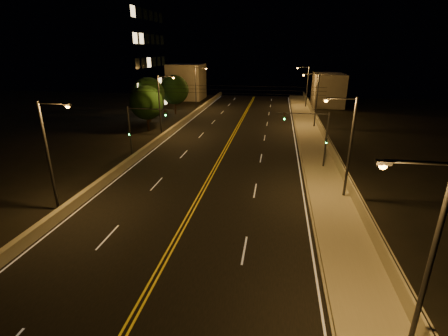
% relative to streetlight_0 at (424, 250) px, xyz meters
% --- Properties ---
extents(road, '(18.00, 120.00, 0.02)m').
position_rel_streetlight_0_xyz_m(road, '(-11.50, 15.50, -4.82)').
color(road, black).
rests_on(road, ground).
extents(sidewalk, '(3.60, 120.00, 0.30)m').
position_rel_streetlight_0_xyz_m(sidewalk, '(-0.70, 15.50, -4.68)').
color(sidewalk, gray).
rests_on(sidewalk, ground).
extents(curb, '(0.14, 120.00, 0.15)m').
position_rel_streetlight_0_xyz_m(curb, '(-2.57, 15.50, -4.76)').
color(curb, gray).
rests_on(curb, ground).
extents(parapet_wall, '(0.30, 120.00, 1.00)m').
position_rel_streetlight_0_xyz_m(parapet_wall, '(0.95, 15.50, -4.03)').
color(parapet_wall, gray).
rests_on(parapet_wall, sidewalk).
extents(jersey_barrier, '(0.45, 120.00, 0.83)m').
position_rel_streetlight_0_xyz_m(jersey_barrier, '(-20.54, 15.50, -4.41)').
color(jersey_barrier, gray).
rests_on(jersey_barrier, ground).
extents(distant_building_right, '(6.00, 10.00, 6.70)m').
position_rel_streetlight_0_xyz_m(distant_building_right, '(5.00, 62.74, -1.48)').
color(distant_building_right, gray).
rests_on(distant_building_right, ground).
extents(distant_building_left, '(8.00, 8.00, 8.18)m').
position_rel_streetlight_0_xyz_m(distant_building_left, '(-27.50, 67.27, -0.74)').
color(distant_building_left, gray).
rests_on(distant_building_left, ground).
extents(parapet_rail, '(0.06, 120.00, 0.06)m').
position_rel_streetlight_0_xyz_m(parapet_rail, '(0.95, 15.50, -3.50)').
color(parapet_rail, black).
rests_on(parapet_rail, parapet_wall).
extents(lane_markings, '(17.32, 116.00, 0.00)m').
position_rel_streetlight_0_xyz_m(lane_markings, '(-11.50, 15.42, -4.81)').
color(lane_markings, silver).
rests_on(lane_markings, road).
extents(streetlight_0, '(2.55, 0.28, 8.28)m').
position_rel_streetlight_0_xyz_m(streetlight_0, '(0.00, 0.00, 0.00)').
color(streetlight_0, '#2D2D33').
rests_on(streetlight_0, ground).
extents(streetlight_1, '(2.55, 0.28, 8.28)m').
position_rel_streetlight_0_xyz_m(streetlight_1, '(0.00, 14.63, 0.00)').
color(streetlight_1, '#2D2D33').
rests_on(streetlight_1, ground).
extents(streetlight_2, '(2.55, 0.28, 8.28)m').
position_rel_streetlight_0_xyz_m(streetlight_2, '(0.00, 40.15, 0.00)').
color(streetlight_2, '#2D2D33').
rests_on(streetlight_2, ground).
extents(streetlight_3, '(2.55, 0.28, 8.28)m').
position_rel_streetlight_0_xyz_m(streetlight_3, '(0.00, 58.63, 0.00)').
color(streetlight_3, '#2D2D33').
rests_on(streetlight_3, ground).
extents(streetlight_4, '(2.55, 0.28, 8.28)m').
position_rel_streetlight_0_xyz_m(streetlight_4, '(-21.40, 9.07, 0.00)').
color(streetlight_4, '#2D2D33').
rests_on(streetlight_4, ground).
extents(streetlight_5, '(2.55, 0.28, 8.28)m').
position_rel_streetlight_0_xyz_m(streetlight_5, '(-21.40, 32.37, 0.00)').
color(streetlight_5, '#2D2D33').
rests_on(streetlight_5, ground).
extents(streetlight_6, '(2.55, 0.28, 8.28)m').
position_rel_streetlight_0_xyz_m(streetlight_6, '(-21.40, 53.05, 0.00)').
color(streetlight_6, '#2D2D33').
rests_on(streetlight_6, ground).
extents(traffic_signal_right, '(5.11, 0.31, 5.84)m').
position_rel_streetlight_0_xyz_m(traffic_signal_right, '(-1.53, 21.62, -1.12)').
color(traffic_signal_right, '#2D2D33').
rests_on(traffic_signal_right, ground).
extents(traffic_signal_left, '(5.11, 0.31, 5.84)m').
position_rel_streetlight_0_xyz_m(traffic_signal_left, '(-20.27, 21.62, -1.12)').
color(traffic_signal_left, '#2D2D33').
rests_on(traffic_signal_left, ground).
extents(overhead_wires, '(22.00, 0.03, 0.83)m').
position_rel_streetlight_0_xyz_m(overhead_wires, '(-11.50, 25.00, 2.57)').
color(overhead_wires, black).
extents(building_tower, '(24.00, 15.00, 31.16)m').
position_rel_streetlight_0_xyz_m(building_tower, '(-39.46, 45.28, 10.18)').
color(building_tower, gray).
rests_on(building_tower, ground).
extents(tree_0, '(4.91, 4.91, 6.65)m').
position_rel_streetlight_0_xyz_m(tree_0, '(-24.41, 34.33, -0.64)').
color(tree_0, black).
rests_on(tree_0, ground).
extents(tree_1, '(5.39, 5.39, 7.30)m').
position_rel_streetlight_0_xyz_m(tree_1, '(-26.71, 40.82, -0.23)').
color(tree_1, black).
rests_on(tree_1, ground).
extents(tree_2, '(5.27, 5.27, 7.14)m').
position_rel_streetlight_0_xyz_m(tree_2, '(-24.43, 47.83, -0.33)').
color(tree_2, black).
rests_on(tree_2, ground).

